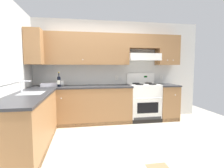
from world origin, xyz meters
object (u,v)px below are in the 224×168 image
Objects in this scene: stove at (144,101)px; bowl at (50,85)px; wine_bottle at (59,81)px; paper_towel_roll at (61,83)px.

bowl is at bearing 178.19° from stove.
bowl is at bearing 147.40° from wine_bottle.
paper_towel_roll is (-2.06, 0.07, 0.50)m from stove.
wine_bottle reaches higher than stove.
bowl is 0.26m from paper_towel_roll.
wine_bottle is (-2.09, -0.07, 0.57)m from stove.
paper_towel_roll is at bearing -1.46° from bowl.
stove reaches higher than bowl.
bowl is (-0.23, 0.15, -0.11)m from wine_bottle.
bowl is (-2.32, 0.07, 0.46)m from stove.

